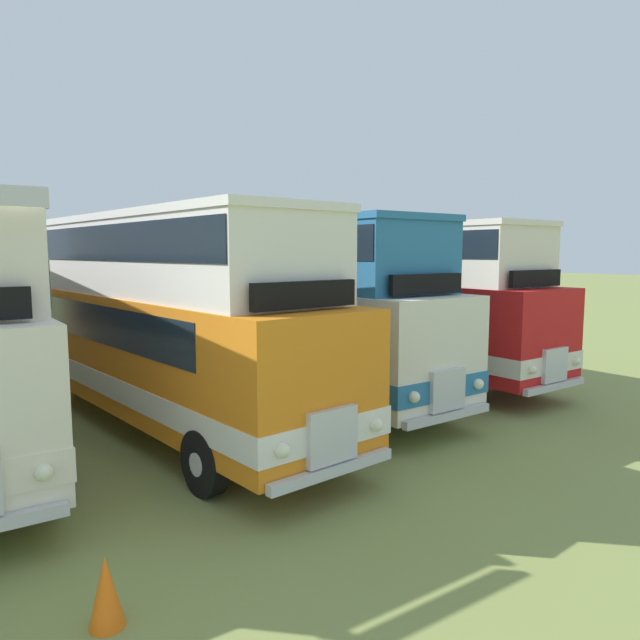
{
  "coord_description": "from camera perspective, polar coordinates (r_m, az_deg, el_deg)",
  "views": [
    {
      "loc": [
        1.14,
        -12.34,
        3.73
      ],
      "look_at": [
        11.17,
        0.76,
        1.8
      ],
      "focal_mm": 32.84,
      "sensor_mm": 36.0,
      "label": 1
    }
  ],
  "objects": [
    {
      "name": "bus_sixth_in_row",
      "position": [
        13.12,
        -15.99,
        0.93
      ],
      "size": [
        3.16,
        11.59,
        4.49
      ],
      "color": "orange",
      "rests_on": "ground"
    },
    {
      "name": "bus_seventh_in_row",
      "position": [
        15.01,
        -1.83,
        1.83
      ],
      "size": [
        2.78,
        9.81,
        4.49
      ],
      "color": "silver",
      "rests_on": "ground"
    },
    {
      "name": "bus_eighth_in_row",
      "position": [
        18.06,
        7.15,
        2.62
      ],
      "size": [
        2.79,
        10.88,
        4.49
      ],
      "color": "red",
      "rests_on": "ground"
    },
    {
      "name": "cone_near_end",
      "position": [
        6.74,
        -20.13,
        -23.57
      ],
      "size": [
        0.36,
        0.36,
        0.75
      ],
      "primitive_type": "cone",
      "color": "orange",
      "rests_on": "ground"
    }
  ]
}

